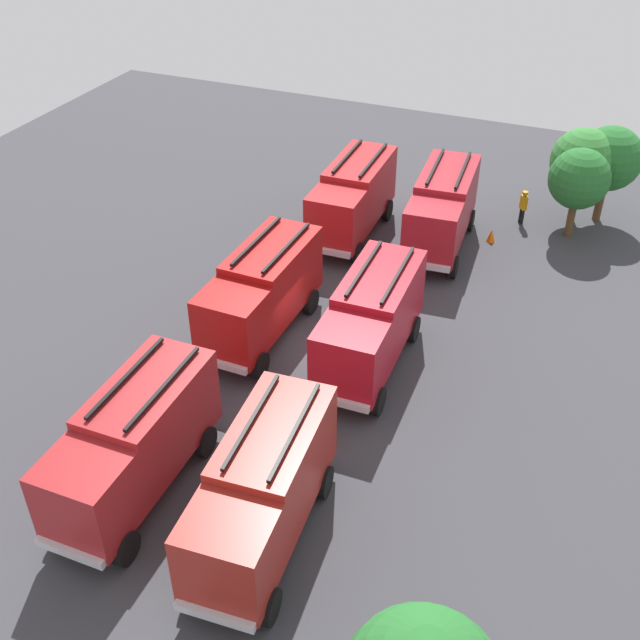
{
  "coord_description": "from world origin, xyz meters",
  "views": [
    {
      "loc": [
        23.6,
        9.77,
        19.58
      ],
      "look_at": [
        0.0,
        0.0,
        1.4
      ],
      "focal_mm": 43.24,
      "sensor_mm": 36.0,
      "label": 1
    }
  ],
  "objects_px": {
    "fire_truck_4": "(371,321)",
    "fire_truck_5": "(263,489)",
    "fire_truck_2": "(134,441)",
    "tree_0": "(610,159)",
    "fire_truck_3": "(442,208)",
    "tree_1": "(583,161)",
    "tree_2": "(579,179)",
    "traffic_cone_0": "(491,236)",
    "fire_truck_1": "(261,291)",
    "firefighter_0": "(268,255)",
    "fire_truck_0": "(353,197)",
    "firefighter_1": "(523,205)"
  },
  "relations": [
    {
      "from": "fire_truck_2",
      "to": "tree_2",
      "type": "xyz_separation_m",
      "value": [
        -23.19,
        10.76,
        1.02
      ]
    },
    {
      "from": "fire_truck_0",
      "to": "fire_truck_2",
      "type": "bearing_deg",
      "value": -2.3
    },
    {
      "from": "fire_truck_4",
      "to": "traffic_cone_0",
      "type": "relative_size",
      "value": 11.16
    },
    {
      "from": "fire_truck_0",
      "to": "firefighter_1",
      "type": "relative_size",
      "value": 3.94
    },
    {
      "from": "fire_truck_4",
      "to": "fire_truck_5",
      "type": "relative_size",
      "value": 0.99
    },
    {
      "from": "fire_truck_1",
      "to": "traffic_cone_0",
      "type": "distance_m",
      "value": 13.81
    },
    {
      "from": "fire_truck_4",
      "to": "tree_2",
      "type": "bearing_deg",
      "value": 155.65
    },
    {
      "from": "fire_truck_1",
      "to": "fire_truck_5",
      "type": "relative_size",
      "value": 0.99
    },
    {
      "from": "fire_truck_3",
      "to": "fire_truck_2",
      "type": "bearing_deg",
      "value": -18.3
    },
    {
      "from": "fire_truck_2",
      "to": "fire_truck_5",
      "type": "relative_size",
      "value": 0.98
    },
    {
      "from": "firefighter_1",
      "to": "traffic_cone_0",
      "type": "bearing_deg",
      "value": 30.37
    },
    {
      "from": "fire_truck_0",
      "to": "fire_truck_2",
      "type": "xyz_separation_m",
      "value": [
        19.03,
        -0.36,
        0.0
      ]
    },
    {
      "from": "tree_2",
      "to": "fire_truck_1",
      "type": "bearing_deg",
      "value": -38.33
    },
    {
      "from": "fire_truck_0",
      "to": "fire_truck_2",
      "type": "relative_size",
      "value": 1.0
    },
    {
      "from": "firefighter_0",
      "to": "fire_truck_0",
      "type": "bearing_deg",
      "value": 95.99
    },
    {
      "from": "fire_truck_3",
      "to": "tree_0",
      "type": "bearing_deg",
      "value": 126.34
    },
    {
      "from": "tree_0",
      "to": "tree_1",
      "type": "xyz_separation_m",
      "value": [
        0.77,
        -1.24,
        -0.01
      ]
    },
    {
      "from": "fire_truck_5",
      "to": "fire_truck_4",
      "type": "bearing_deg",
      "value": 175.14
    },
    {
      "from": "fire_truck_2",
      "to": "firefighter_0",
      "type": "height_order",
      "value": "fire_truck_2"
    },
    {
      "from": "firefighter_0",
      "to": "tree_1",
      "type": "distance_m",
      "value": 16.86
    },
    {
      "from": "fire_truck_2",
      "to": "traffic_cone_0",
      "type": "xyz_separation_m",
      "value": [
        -21.06,
        7.2,
        -1.83
      ]
    },
    {
      "from": "fire_truck_1",
      "to": "fire_truck_5",
      "type": "distance_m",
      "value": 10.81
    },
    {
      "from": "fire_truck_1",
      "to": "tree_0",
      "type": "distance_m",
      "value": 20.15
    },
    {
      "from": "fire_truck_1",
      "to": "firefighter_1",
      "type": "xyz_separation_m",
      "value": [
        -14.12,
        8.34,
        -1.11
      ]
    },
    {
      "from": "fire_truck_4",
      "to": "fire_truck_0",
      "type": "bearing_deg",
      "value": -157.04
    },
    {
      "from": "fire_truck_4",
      "to": "tree_0",
      "type": "relative_size",
      "value": 1.41
    },
    {
      "from": "tree_2",
      "to": "tree_0",
      "type": "bearing_deg",
      "value": 154.33
    },
    {
      "from": "tree_0",
      "to": "fire_truck_1",
      "type": "bearing_deg",
      "value": -36.65
    },
    {
      "from": "fire_truck_1",
      "to": "fire_truck_4",
      "type": "distance_m",
      "value": 4.89
    },
    {
      "from": "tree_2",
      "to": "traffic_cone_0",
      "type": "relative_size",
      "value": 7.26
    },
    {
      "from": "firefighter_1",
      "to": "tree_2",
      "type": "relative_size",
      "value": 0.39
    },
    {
      "from": "fire_truck_4",
      "to": "firefighter_0",
      "type": "relative_size",
      "value": 4.39
    },
    {
      "from": "fire_truck_1",
      "to": "firefighter_0",
      "type": "bearing_deg",
      "value": -155.96
    },
    {
      "from": "fire_truck_4",
      "to": "firefighter_0",
      "type": "height_order",
      "value": "fire_truck_4"
    },
    {
      "from": "fire_truck_0",
      "to": "tree_1",
      "type": "height_order",
      "value": "tree_1"
    },
    {
      "from": "firefighter_0",
      "to": "tree_0",
      "type": "height_order",
      "value": "tree_0"
    },
    {
      "from": "fire_truck_5",
      "to": "tree_2",
      "type": "bearing_deg",
      "value": 161.28
    },
    {
      "from": "fire_truck_3",
      "to": "firefighter_1",
      "type": "xyz_separation_m",
      "value": [
        -4.06,
        3.4,
        -1.11
      ]
    },
    {
      "from": "fire_truck_2",
      "to": "tree_2",
      "type": "height_order",
      "value": "tree_2"
    },
    {
      "from": "fire_truck_3",
      "to": "firefighter_0",
      "type": "distance_m",
      "value": 8.88
    },
    {
      "from": "firefighter_0",
      "to": "traffic_cone_0",
      "type": "distance_m",
      "value": 11.59
    },
    {
      "from": "fire_truck_4",
      "to": "fire_truck_5",
      "type": "height_order",
      "value": "same"
    },
    {
      "from": "firefighter_0",
      "to": "tree_1",
      "type": "relative_size",
      "value": 0.32
    },
    {
      "from": "fire_truck_4",
      "to": "fire_truck_2",
      "type": "bearing_deg",
      "value": -28.91
    },
    {
      "from": "traffic_cone_0",
      "to": "fire_truck_4",
      "type": "bearing_deg",
      "value": -11.41
    },
    {
      "from": "traffic_cone_0",
      "to": "tree_1",
      "type": "bearing_deg",
      "value": 137.28
    },
    {
      "from": "fire_truck_2",
      "to": "tree_0",
      "type": "bearing_deg",
      "value": 154.66
    },
    {
      "from": "firefighter_0",
      "to": "firefighter_1",
      "type": "xyz_separation_m",
      "value": [
        -9.56,
        10.26,
        0.13
      ]
    },
    {
      "from": "tree_1",
      "to": "traffic_cone_0",
      "type": "height_order",
      "value": "tree_1"
    },
    {
      "from": "fire_truck_3",
      "to": "tree_1",
      "type": "xyz_separation_m",
      "value": [
        -5.3,
        5.83,
        1.3
      ]
    }
  ]
}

